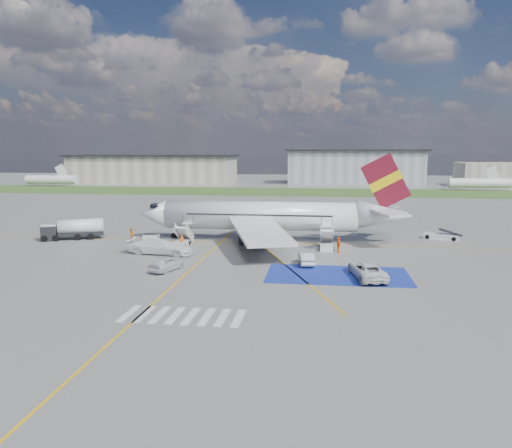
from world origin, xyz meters
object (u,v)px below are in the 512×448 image
Objects in this scene: fuel_tanker at (73,231)px; gpu_cart at (151,240)px; van_white_b at (161,244)px; airliner at (271,216)px; car_silver_a at (166,264)px; car_silver_b at (306,258)px; belt_loader at (442,237)px; van_white_a at (367,267)px.

gpu_cart is (12.33, -3.22, -0.44)m from fuel_tanker.
airliner is at bearing -41.11° from van_white_b.
car_silver_a is 0.71× the size of van_white_b.
van_white_b is at bearing -19.10° from car_silver_b.
belt_loader is 1.23× the size of car_silver_b.
car_silver_a is at bearing -122.26° from belt_loader.
fuel_tanker is at bearing 160.65° from gpu_cart.
van_white_a is 24.68m from van_white_b.
fuel_tanker is at bearing -174.52° from airliner.
fuel_tanker is at bearing -31.84° from van_white_a.
airliner is at bearing -18.82° from fuel_tanker.
belt_loader is 25.84m from van_white_a.
fuel_tanker reaches higher than van_white_a.
van_white_b reaches higher than car_silver_a.
fuel_tanker is 1.92× the size of car_silver_a.
fuel_tanker is 34.38m from car_silver_b.
fuel_tanker is 24.35m from car_silver_a.
van_white_a is (11.27, -18.69, -2.36)m from airliner.
belt_loader is 38.41m from van_white_b.
car_silver_a is 8.54m from van_white_b.
car_silver_b is at bearing -47.69° from van_white_a.
airliner reaches higher than van_white_b.
van_white_b reaches higher than gpu_cart.
van_white_b is (-12.06, -10.66, -2.21)m from airliner.
fuel_tanker is 41.73m from van_white_a.
airliner is at bearing -68.09° from van_white_a.
van_white_b is (2.85, -4.83, 0.46)m from gpu_cart.
belt_loader is 0.85× the size of van_white_b.
van_white_b reaches higher than van_white_a.
fuel_tanker is 1.61× the size of belt_loader.
belt_loader is 1.20× the size of car_silver_a.
belt_loader reaches higher than car_silver_a.
van_white_b is (-3.21, 7.90, 0.45)m from car_silver_a.
car_silver_a is at bearing -115.50° from airliner.
van_white_b reaches higher than car_silver_b.
airliner reaches higher than fuel_tanker.
gpu_cart is 39.56m from belt_loader.
fuel_tanker is at bearing -27.69° from car_silver_b.
van_white_b is (-17.30, 3.22, 0.49)m from car_silver_b.
car_silver_b is (5.23, -13.88, -2.70)m from airliner.
airliner is 21.95m from van_white_a.
fuel_tanker is 17.18m from van_white_b.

